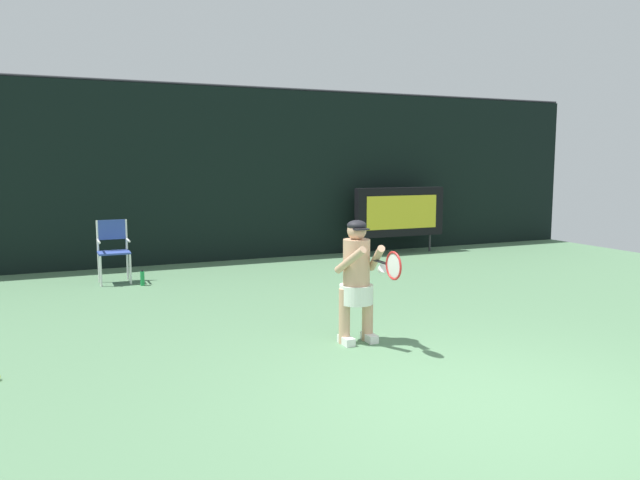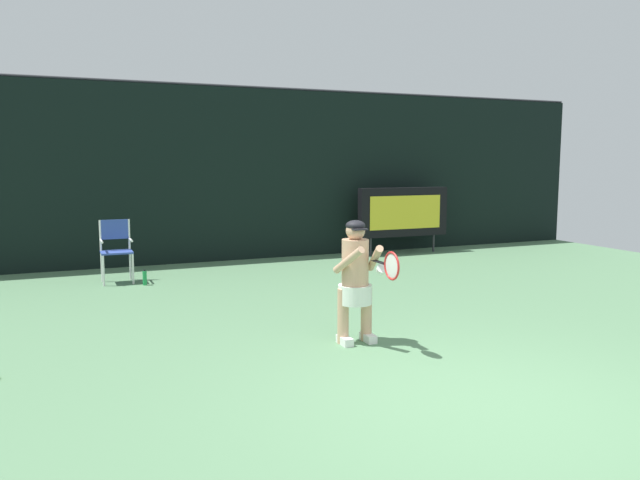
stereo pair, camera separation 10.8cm
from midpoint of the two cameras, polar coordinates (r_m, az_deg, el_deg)
name	(u,v)px [view 1 (the left image)]	position (r m, az deg, el deg)	size (l,w,h in m)	color
ground	(495,410)	(5.63, 15.26, -14.83)	(18.00, 22.00, 0.03)	#547E58
backdrop_screen	(223,175)	(13.14, -9.15, 5.96)	(18.00, 0.12, 3.66)	black
scoreboard	(400,212)	(14.12, 7.14, 2.57)	(2.20, 0.21, 1.50)	black
umpire_chair	(113,247)	(11.23, -18.76, -0.64)	(0.52, 0.44, 1.08)	white
water_bottle	(142,278)	(10.90, -16.31, -3.41)	(0.07, 0.07, 0.27)	#1E8F44
tennis_player	(357,277)	(7.11, 2.98, -3.46)	(0.53, 0.60, 1.42)	white
tennis_racket	(392,265)	(6.66, 6.23, -2.34)	(0.03, 0.60, 0.31)	black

